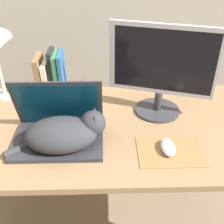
# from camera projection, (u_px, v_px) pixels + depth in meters

# --- Properties ---
(desk) EXTENTS (1.39, 0.76, 0.71)m
(desk) POSITION_uv_depth(u_px,v_px,m) (109.00, 137.00, 1.35)
(desk) COLOR #93704C
(desk) RESTS_ON ground_plane
(laptop) EXTENTS (0.38, 0.26, 0.27)m
(laptop) POSITION_uv_depth(u_px,v_px,m) (58.00, 129.00, 1.21)
(laptop) COLOR #2D2D33
(laptop) RESTS_ON desk
(cat) EXTENTS (0.42, 0.21, 0.15)m
(cat) POSITION_uv_depth(u_px,v_px,m) (65.00, 133.00, 1.15)
(cat) COLOR #333338
(cat) RESTS_ON desk
(external_monitor) EXTENTS (0.48, 0.22, 0.44)m
(external_monitor) POSITION_uv_depth(u_px,v_px,m) (162.00, 69.00, 1.29)
(external_monitor) COLOR #333338
(external_monitor) RESTS_ON desk
(mousepad) EXTENTS (0.27, 0.19, 0.00)m
(mousepad) POSITION_uv_depth(u_px,v_px,m) (170.00, 152.00, 1.16)
(mousepad) COLOR olive
(mousepad) RESTS_ON desk
(computer_mouse) EXTENTS (0.06, 0.11, 0.03)m
(computer_mouse) POSITION_uv_depth(u_px,v_px,m) (168.00, 147.00, 1.15)
(computer_mouse) COLOR silver
(computer_mouse) RESTS_ON mousepad
(book_row) EXTENTS (0.15, 0.16, 0.26)m
(book_row) POSITION_uv_depth(u_px,v_px,m) (51.00, 76.00, 1.49)
(book_row) COLOR olive
(book_row) RESTS_ON desk
(desk_lamp) EXTENTS (0.17, 0.17, 0.39)m
(desk_lamp) POSITION_uv_depth(u_px,v_px,m) (0.00, 54.00, 1.39)
(desk_lamp) COLOR beige
(desk_lamp) RESTS_ON desk
(webcam) EXTENTS (0.05, 0.05, 0.07)m
(webcam) POSITION_uv_depth(u_px,v_px,m) (85.00, 83.00, 1.57)
(webcam) COLOR #232328
(webcam) RESTS_ON desk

